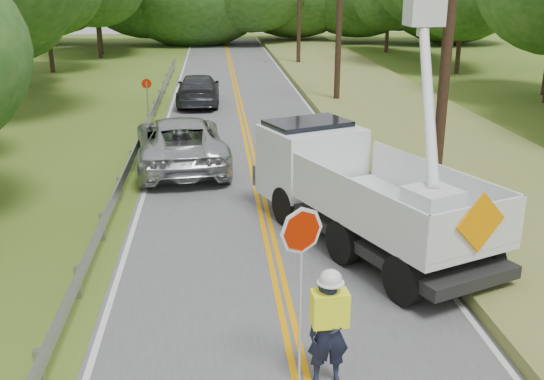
{
  "coord_description": "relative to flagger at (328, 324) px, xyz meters",
  "views": [
    {
      "loc": [
        -1.25,
        -7.63,
        6.11
      ],
      "look_at": [
        0.0,
        6.0,
        1.5
      ],
      "focal_mm": 41.32,
      "sensor_mm": 36.0,
      "label": 1
    }
  ],
  "objects": [
    {
      "name": "bucket_truck",
      "position": [
        1.68,
        6.4,
        0.52
      ],
      "size": [
        4.95,
        7.58,
        7.03
      ],
      "color": "black",
      "rests_on": "road"
    },
    {
      "name": "suv_darkgrey",
      "position": [
        -2.47,
        23.8,
        -0.3
      ],
      "size": [
        2.19,
        5.27,
        1.52
      ],
      "primitive_type": "imported",
      "rotation": [
        0.0,
        0.0,
        3.13
      ],
      "color": "#33353B",
      "rests_on": "road"
    },
    {
      "name": "flagger",
      "position": [
        0.0,
        0.0,
        0.0
      ],
      "size": [
        1.13,
        0.48,
        2.98
      ],
      "color": "#191E33",
      "rests_on": "road"
    },
    {
      "name": "road",
      "position": [
        -0.39,
        13.27,
        -1.07
      ],
      "size": [
        7.2,
        96.0,
        0.03
      ],
      "color": "#515053",
      "rests_on": "ground"
    },
    {
      "name": "utility_poles",
      "position": [
        4.61,
        16.29,
        4.19
      ],
      "size": [
        1.6,
        43.3,
        10.0
      ],
      "color": "black",
      "rests_on": "ground"
    },
    {
      "name": "guardrail",
      "position": [
        -4.41,
        14.18,
        -0.53
      ],
      "size": [
        0.18,
        48.0,
        0.77
      ],
      "color": "#95979C",
      "rests_on": "ground"
    },
    {
      "name": "stop_sign_permanent",
      "position": [
        -4.55,
        18.95,
        0.26
      ],
      "size": [
        0.44,
        0.06,
        2.09
      ],
      "color": "#95979C",
      "rests_on": "ground"
    },
    {
      "name": "tall_grass_verge",
      "position": [
        6.71,
        13.27,
        -0.93
      ],
      "size": [
        7.0,
        96.0,
        0.3
      ],
      "primitive_type": "cube",
      "color": "olive",
      "rests_on": "ground"
    },
    {
      "name": "suv_silver",
      "position": [
        -2.85,
        12.47,
        -0.2
      ],
      "size": [
        3.52,
        6.5,
        1.73
      ],
      "primitive_type": "imported",
      "rotation": [
        0.0,
        0.0,
        3.25
      ],
      "color": "#AFB2B6",
      "rests_on": "road"
    },
    {
      "name": "yard_sign",
      "position": [
        5.09,
        7.37,
        -0.52
      ],
      "size": [
        0.54,
        0.08,
        0.78
      ],
      "color": "white",
      "rests_on": "ground"
    }
  ]
}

